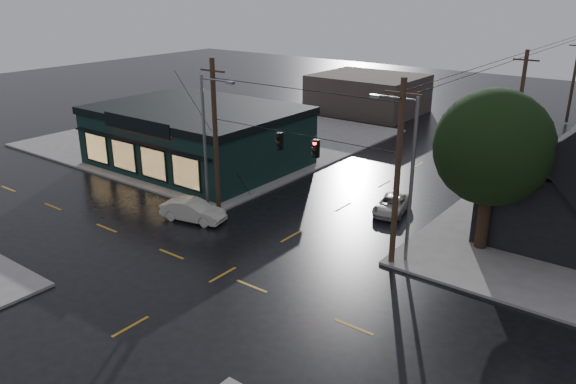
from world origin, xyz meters
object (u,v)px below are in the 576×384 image
Objects in this scene: suv_silver at (392,205)px; corner_tree at (493,148)px; utility_pole_nw at (219,210)px; utility_pole_ne at (391,263)px; sedan_cream at (193,211)px.

corner_tree is at bearing -27.07° from suv_silver.
suv_silver is at bearing 34.73° from utility_pole_nw.
utility_pole_ne is 7.49m from suv_silver.
corner_tree is 0.90× the size of utility_pole_ne.
utility_pole_nw is at bearing 180.00° from utility_pole_ne.
suv_silver is at bearing -60.10° from sedan_cream.
corner_tree is 18.52m from sedan_cream.
utility_pole_nw is at bearing -163.71° from corner_tree.
utility_pole_nw reaches higher than sedan_cream.
utility_pole_ne reaches higher than sedan_cream.
utility_pole_ne is (-3.24, -4.75, -6.07)m from corner_tree.
utility_pole_nw is 1.00× the size of utility_pole_ne.
sedan_cream is at bearing -147.91° from suv_silver.
sedan_cream is 13.16m from suv_silver.
suv_silver is (9.60, 6.66, 0.55)m from utility_pole_nw.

